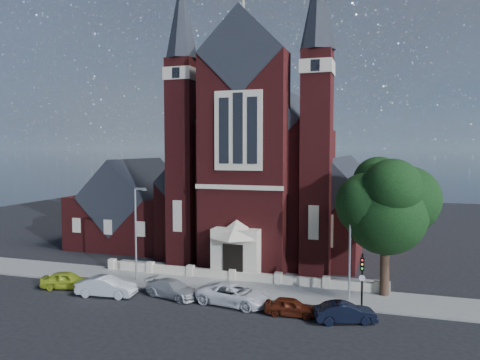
% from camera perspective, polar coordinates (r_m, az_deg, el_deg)
% --- Properties ---
extents(ground, '(120.00, 120.00, 0.00)m').
position_cam_1_polar(ground, '(49.23, 2.33, -9.57)').
color(ground, black).
rests_on(ground, ground).
extents(pavement_strip, '(60.00, 5.00, 0.12)m').
position_cam_1_polar(pavement_strip, '(39.54, -1.79, -12.94)').
color(pavement_strip, slate).
rests_on(pavement_strip, ground).
extents(forecourt_paving, '(26.00, 3.00, 0.14)m').
position_cam_1_polar(forecourt_paving, '(43.19, 0.01, -11.49)').
color(forecourt_paving, slate).
rests_on(forecourt_paving, ground).
extents(forecourt_wall, '(24.00, 0.40, 0.90)m').
position_cam_1_polar(forecourt_wall, '(41.36, -0.85, -12.18)').
color(forecourt_wall, beige).
rests_on(forecourt_wall, ground).
extents(church, '(20.01, 34.90, 29.20)m').
position_cam_1_polar(church, '(55.68, 4.51, 0.51)').
color(church, '#4E1414').
rests_on(church, ground).
extents(parish_hall, '(12.00, 12.20, 10.24)m').
position_cam_1_polar(parish_hall, '(57.39, -12.47, -3.66)').
color(parish_hall, '#4E1414').
rests_on(parish_hall, ground).
extents(street_tree, '(6.40, 6.60, 10.70)m').
position_cam_1_polar(street_tree, '(37.17, 17.51, -3.23)').
color(street_tree, black).
rests_on(street_tree, ground).
extents(street_lamp_left, '(1.16, 0.22, 8.09)m').
position_cam_1_polar(street_lamp_left, '(41.31, -12.50, -5.75)').
color(street_lamp_left, gray).
rests_on(street_lamp_left, ground).
extents(street_lamp_right, '(1.16, 0.22, 8.09)m').
position_cam_1_polar(street_lamp_right, '(35.94, 13.40, -7.20)').
color(street_lamp_right, gray).
rests_on(street_lamp_right, ground).
extents(traffic_signal, '(0.28, 0.42, 4.00)m').
position_cam_1_polar(traffic_signal, '(34.80, 14.67, -10.99)').
color(traffic_signal, black).
rests_on(traffic_signal, ground).
extents(car_lime_van, '(4.40, 2.68, 1.40)m').
position_cam_1_polar(car_lime_van, '(41.49, -20.34, -11.37)').
color(car_lime_van, '#97A921').
rests_on(car_lime_van, ground).
extents(car_silver_a, '(4.76, 2.16, 1.51)m').
position_cam_1_polar(car_silver_a, '(38.51, -15.97, -12.38)').
color(car_silver_a, '#B1B4B9').
rests_on(car_silver_a, ground).
extents(car_silver_b, '(4.92, 3.04, 1.33)m').
position_cam_1_polar(car_silver_b, '(37.20, -8.22, -13.00)').
color(car_silver_b, '#93969A').
rests_on(car_silver_b, ground).
extents(car_white_suv, '(5.85, 3.41, 1.53)m').
position_cam_1_polar(car_white_suv, '(35.22, -0.77, -13.76)').
color(car_white_suv, white).
rests_on(car_white_suv, ground).
extents(car_dark_red, '(3.66, 1.56, 1.23)m').
position_cam_1_polar(car_dark_red, '(33.32, 6.21, -15.10)').
color(car_dark_red, '#4E1A0D').
rests_on(car_dark_red, ground).
extents(car_navy, '(4.30, 2.72, 1.34)m').
position_cam_1_polar(car_navy, '(32.64, 12.69, -15.48)').
color(car_navy, black).
rests_on(car_navy, ground).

